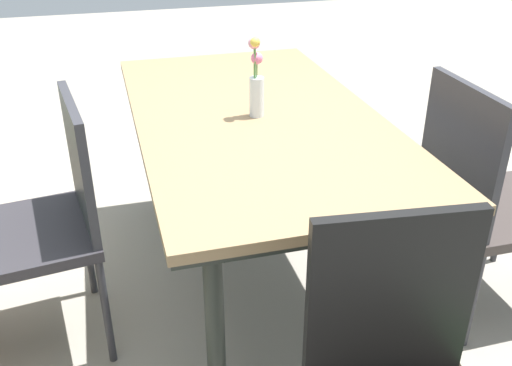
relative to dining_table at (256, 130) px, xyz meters
name	(u,v)px	position (x,y,z in m)	size (l,w,h in m)	color
ground_plane	(256,285)	(-0.04, 0.01, -0.72)	(12.00, 12.00, 0.00)	gray
dining_table	(256,130)	(0.00, 0.00, 0.00)	(1.70, 0.91, 0.78)	#8C704C
chair_far_side	(46,215)	(-0.13, 0.80, -0.18)	(0.53, 0.53, 0.94)	#2C292E
chair_near_left	(484,192)	(-0.38, -0.79, -0.19)	(0.48, 0.48, 0.96)	#3A312E
flower_vase	(256,82)	(-0.02, 0.01, 0.20)	(0.05, 0.06, 0.30)	silver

